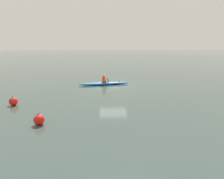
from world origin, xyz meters
name	(u,v)px	position (x,y,z in m)	size (l,w,h in m)	color
ground_plane	(113,87)	(0.00, 0.00, 0.00)	(160.00, 160.00, 0.00)	#384742
kayak	(104,83)	(0.81, -0.72, 0.14)	(4.79, 1.43, 0.27)	#1959A5
kayaker	(104,79)	(0.80, -0.72, 0.60)	(0.62, 2.46, 0.78)	#E04C14
mooring_buoy_white_far	(39,120)	(3.97, 8.32, 0.26)	(0.53, 0.53, 0.57)	red
mooring_buoy_orange_mid	(13,101)	(6.59, 5.20, 0.27)	(0.53, 0.53, 0.57)	red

